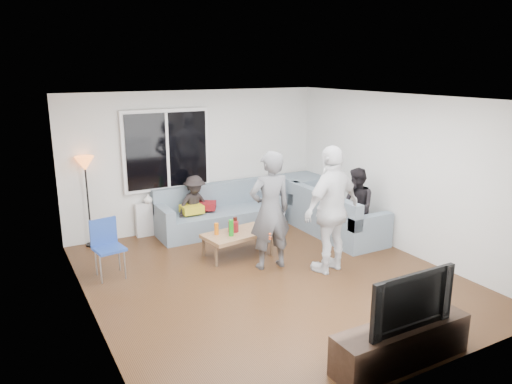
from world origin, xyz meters
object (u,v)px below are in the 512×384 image
floor_lamp (88,202)px  television (405,298)px  spectator_back (195,205)px  player_left (270,211)px  sofa_back_section (218,209)px  side_chair (109,250)px  spectator_right (356,207)px  tv_console (401,344)px  coffee_table (238,244)px  sofa_right_section (337,213)px  player_right (332,210)px

floor_lamp → television: bearing=-67.0°
spectator_back → television: size_ratio=1.04×
player_left → sofa_back_section: bearing=-84.7°
side_chair → player_left: 2.43m
spectator_right → television: spectator_right is taller
tv_console → television: bearing=0.0°
coffee_table → television: size_ratio=1.03×
coffee_table → floor_lamp: size_ratio=0.71×
floor_lamp → spectator_right: bearing=-27.5°
coffee_table → player_left: size_ratio=0.60×
tv_console → television: 0.53m
sofa_back_section → spectator_right: 2.55m
coffee_table → tv_console: tv_console is taller
sofa_right_section → spectator_back: size_ratio=1.81×
player_right → spectator_right: player_right is taller
sofa_back_section → spectator_right: size_ratio=1.71×
spectator_right → tv_console: bearing=-17.2°
sofa_back_section → sofa_right_section: bearing=-34.6°
tv_console → television: television is taller
spectator_back → television: bearing=-98.1°
sofa_back_section → tv_console: sofa_back_section is taller
spectator_right → side_chair: bearing=-83.7°
floor_lamp → sofa_right_section: bearing=-21.4°
coffee_table → player_left: (0.22, -0.65, 0.71)m
floor_lamp → player_left: size_ratio=0.85×
spectator_right → television: bearing=-17.2°
player_left → spectator_back: 2.05m
player_right → spectator_right: 1.33m
spectator_back → television: 4.82m
floor_lamp → player_right: player_right is taller
sofa_back_section → sofa_right_section: size_ratio=1.15×
coffee_table → player_left: player_left is taller
player_right → tv_console: size_ratio=1.20×
sofa_right_section → spectator_right: (0.00, -0.53, 0.25)m
floor_lamp → player_left: player_left is taller
player_left → coffee_table: bearing=-65.5°
sofa_right_section → spectator_right: size_ratio=1.49×
tv_console → spectator_back: bearing=94.3°
spectator_back → side_chair: bearing=-159.7°
side_chair → spectator_right: (4.07, -0.65, 0.24)m
player_left → spectator_right: 1.85m
sofa_back_section → tv_console: bearing=-91.0°
coffee_table → player_left: 0.99m
sofa_right_section → television: television is taller
player_right → spectator_back: 2.81m
coffee_table → spectator_right: spectator_right is taller
floor_lamp → sofa_back_section: bearing=-8.6°
sofa_back_section → player_right: player_right is taller
coffee_table → side_chair: side_chair is taller
coffee_table → floor_lamp: bearing=141.0°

